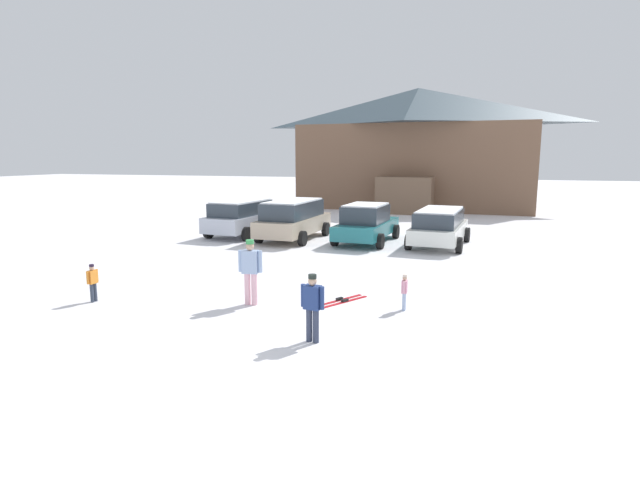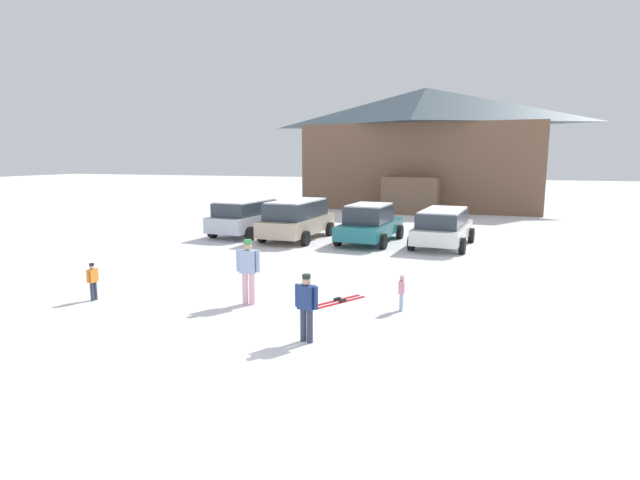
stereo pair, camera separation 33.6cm
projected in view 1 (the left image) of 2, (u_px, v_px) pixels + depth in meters
The scene contains 11 objects.
ground at pixel (160, 384), 8.26m from camera, with size 160.00×160.00×0.00m, color white.
ski_lodge at pixel (417, 148), 36.58m from camera, with size 17.06×10.22×8.59m.
parked_silver_wagon at pixel (242, 217), 23.55m from camera, with size 2.54×4.36×1.68m.
parked_beige_suv at pixel (293, 218), 22.49m from camera, with size 2.45×4.83×1.78m.
parked_teal_hatchback at pixel (366, 223), 21.71m from camera, with size 2.43×4.69×1.69m.
parked_white_suv at pixel (439, 226), 20.85m from camera, with size 2.50×4.73×1.56m.
skier_child_in_orange_jacket at pixel (93, 281), 12.83m from camera, with size 0.16×0.37×0.99m.
skier_teen_in_navy_coat at pixel (312, 304), 9.99m from camera, with size 0.52×0.26×1.41m.
skier_adult_in_blue_parka at pixel (250, 268), 12.52m from camera, with size 0.62×0.29×1.67m.
skier_child_in_pink_snowsuit at pixel (404, 290), 12.13m from camera, with size 0.13×0.33×0.89m.
pair_of_skis at pixel (341, 301), 12.91m from camera, with size 1.12×1.58×0.08m.
Camera 1 is at (4.81, -6.63, 3.72)m, focal length 28.00 mm.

